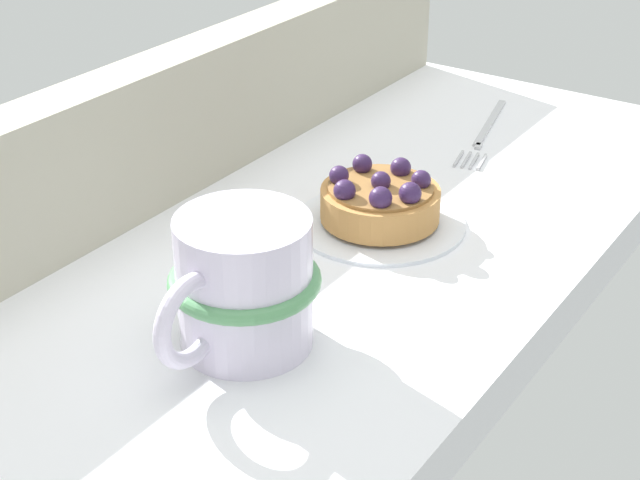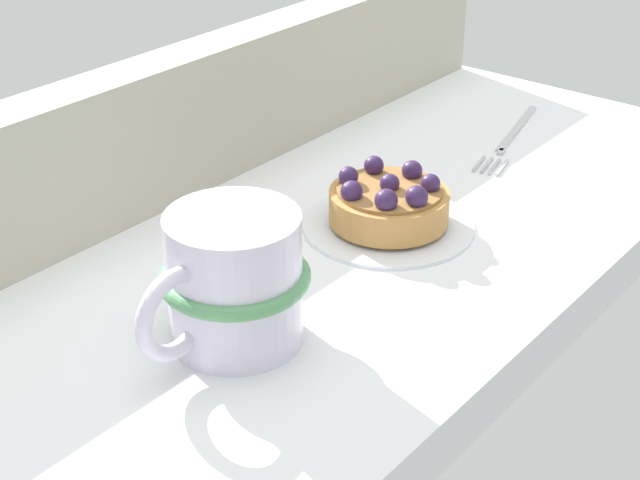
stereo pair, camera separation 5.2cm
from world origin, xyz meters
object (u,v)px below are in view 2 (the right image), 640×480
object	(u,v)px
coffee_mug	(232,281)
dessert_fork	(511,138)
raspberry_tart	(389,202)
dessert_plate	(388,224)

from	to	relation	value
coffee_mug	dessert_fork	bearing A→B (deg)	3.25
raspberry_tart	coffee_mug	world-z (taller)	coffee_mug
coffee_mug	raspberry_tart	bearing A→B (deg)	3.70
dessert_plate	dessert_fork	xyz separation A→B (cm)	(22.12, 1.09, -0.01)
raspberry_tart	coffee_mug	xyz separation A→B (cm)	(-19.32, -1.25, 2.27)
dessert_plate	coffee_mug	distance (cm)	19.87
coffee_mug	dessert_fork	size ratio (longest dim) A/B	0.75
raspberry_tart	dessert_fork	world-z (taller)	raspberry_tart
raspberry_tart	dessert_fork	distance (cm)	22.28
dessert_plate	dessert_fork	distance (cm)	22.15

